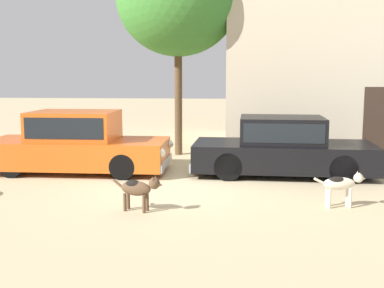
{
  "coord_description": "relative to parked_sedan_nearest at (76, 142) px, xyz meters",
  "views": [
    {
      "loc": [
        1.21,
        -10.35,
        2.42
      ],
      "look_at": [
        0.3,
        0.2,
        0.9
      ],
      "focal_mm": 44.97,
      "sensor_mm": 36.0,
      "label": 1
    }
  ],
  "objects": [
    {
      "name": "parked_sedan_nearest",
      "position": [
        0.0,
        0.0,
        0.0
      ],
      "size": [
        4.64,
        1.83,
        1.53
      ],
      "rotation": [
        0.0,
        0.0,
        -0.0
      ],
      "color": "#D15619",
      "rests_on": "ground_plane"
    },
    {
      "name": "stray_dog_spotted",
      "position": [
        2.27,
        -3.4,
        -0.32
      ],
      "size": [
        0.97,
        0.35,
        0.67
      ],
      "rotation": [
        0.0,
        0.0,
        6.03
      ],
      "color": "brown",
      "rests_on": "ground_plane"
    },
    {
      "name": "parked_sedan_second",
      "position": [
        5.13,
        0.07,
        -0.05
      ],
      "size": [
        4.52,
        1.99,
        1.42
      ],
      "rotation": [
        0.0,
        0.0,
        -0.03
      ],
      "color": "black",
      "rests_on": "ground_plane"
    },
    {
      "name": "ground_plane",
      "position": [
        2.72,
        -1.29,
        -0.75
      ],
      "size": [
        80.0,
        80.0,
        0.0
      ],
      "primitive_type": "plane",
      "color": "tan"
    },
    {
      "name": "stray_dog_tan",
      "position": [
        5.92,
        -2.81,
        -0.31
      ],
      "size": [
        0.97,
        0.28,
        0.67
      ],
      "rotation": [
        0.0,
        0.0,
        0.15
      ],
      "color": "beige",
      "rests_on": "ground_plane"
    }
  ]
}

